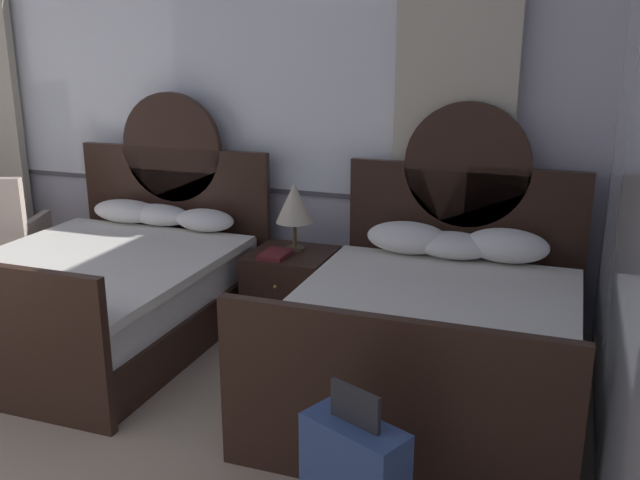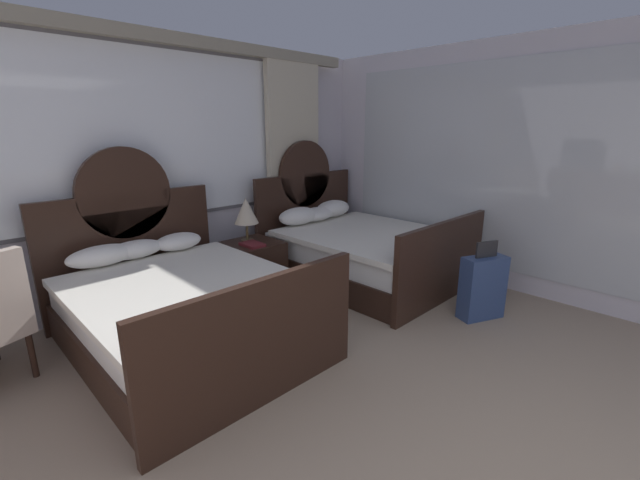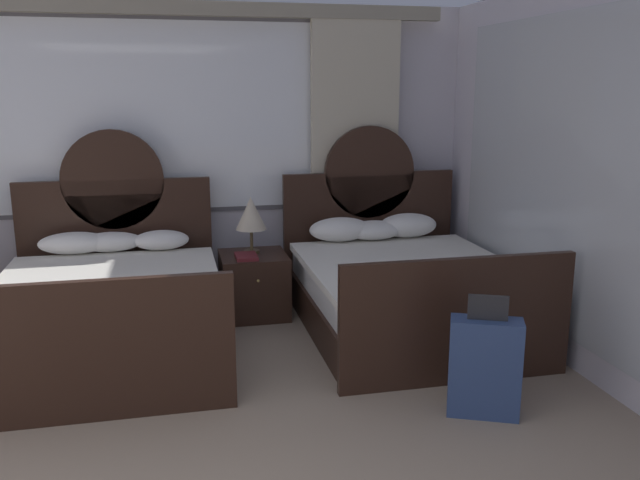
% 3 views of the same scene
% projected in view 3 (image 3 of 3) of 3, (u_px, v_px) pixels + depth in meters
% --- Properties ---
extents(wall_back_window, '(6.23, 0.22, 2.70)m').
position_uv_depth(wall_back_window, '(125.00, 149.00, 5.90)').
color(wall_back_window, silver).
rests_on(wall_back_window, ground_plane).
extents(wall_right_mirror, '(0.08, 4.96, 2.70)m').
position_uv_depth(wall_right_mirror, '(615.00, 186.00, 4.27)').
color(wall_right_mirror, silver).
rests_on(wall_right_mirror, ground_plane).
extents(bed_near_window, '(1.65, 2.12, 1.62)m').
position_uv_depth(bed_near_window, '(111.00, 308.00, 5.01)').
color(bed_near_window, black).
rests_on(bed_near_window, ground_plane).
extents(bed_near_mirror, '(1.65, 2.12, 1.62)m').
position_uv_depth(bed_near_mirror, '(402.00, 287.00, 5.52)').
color(bed_near_mirror, black).
rests_on(bed_near_mirror, ground_plane).
extents(nightstand_between_beds, '(0.57, 0.59, 0.55)m').
position_uv_depth(nightstand_between_beds, '(254.00, 285.00, 5.86)').
color(nightstand_between_beds, black).
rests_on(nightstand_between_beds, ground_plane).
extents(table_lamp_on_nightstand, '(0.27, 0.27, 0.49)m').
position_uv_depth(table_lamp_on_nightstand, '(251.00, 214.00, 5.79)').
color(table_lamp_on_nightstand, brown).
rests_on(table_lamp_on_nightstand, nightstand_between_beds).
extents(book_on_nightstand, '(0.18, 0.26, 0.03)m').
position_uv_depth(book_on_nightstand, '(246.00, 256.00, 5.67)').
color(book_on_nightstand, maroon).
rests_on(book_on_nightstand, nightstand_between_beds).
extents(suitcase_on_floor, '(0.47, 0.34, 0.77)m').
position_uv_depth(suitcase_on_floor, '(485.00, 367.00, 4.06)').
color(suitcase_on_floor, navy).
rests_on(suitcase_on_floor, ground_plane).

